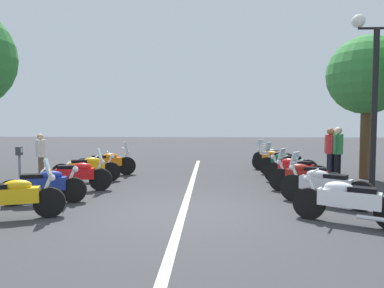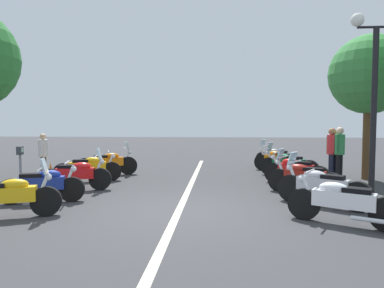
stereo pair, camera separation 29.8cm
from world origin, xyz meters
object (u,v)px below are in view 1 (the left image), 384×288
Objects in this scene: motorcycle_right_row_1 at (324,185)px; motorcycle_right_row_4 at (286,164)px; motorcycle_left_row_2 at (77,175)px; motorcycle_right_row_0 at (348,201)px; parking_meter at (19,162)px; motorcycle_right_row_3 at (295,170)px; motorcycle_right_row_2 at (305,177)px; bystander_0 at (338,149)px; street_lamp_twin_globe at (376,73)px; traffic_cone_1 at (49,173)px; bystander_1 at (332,150)px; motorcycle_left_row_1 at (44,185)px; motorcycle_left_row_3 at (87,168)px; motorcycle_right_row_6 at (273,156)px; bystander_3 at (330,149)px; motorcycle_left_row_4 at (106,163)px; bystander_4 at (41,153)px; roadside_tree_2 at (367,76)px; motorcycle_right_row_5 at (276,160)px; motorcycle_left_row_0 at (10,197)px.

motorcycle_right_row_1 is 4.28m from motorcycle_right_row_4.
motorcycle_left_row_2 is 6.92m from motorcycle_right_row_0.
parking_meter reaches higher than motorcycle_right_row_4.
motorcycle_right_row_1 is at bearing 122.34° from motorcycle_right_row_3.
bystander_0 reaches higher than motorcycle_right_row_2.
street_lamp_twin_globe is at bearing -6.88° from parking_meter.
motorcycle_right_row_2 reaches higher than traffic_cone_1.
motorcycle_left_row_1 is at bearing -22.30° from bystander_1.
motorcycle_left_row_3 is 1.14× the size of motorcycle_right_row_2.
bystander_1 reaches higher than motorcycle_right_row_6.
bystander_1 is at bearing -108.72° from motorcycle_right_row_3.
bystander_3 is at bearing 166.44° from bystander_0.
motorcycle_right_row_2 is at bearing -46.86° from motorcycle_left_row_4.
motorcycle_right_row_6 reaches higher than traffic_cone_1.
street_lamp_twin_globe reaches higher than motorcycle_right_row_0.
bystander_4 is at bearing 17.53° from motorcycle_right_row_2.
motorcycle_right_row_3 is 1.01× the size of bystander_0.
motorcycle_left_row_2 is 0.41× the size of roadside_tree_2.
motorcycle_left_row_2 is 1.09× the size of motorcycle_right_row_2.
bystander_0 reaches higher than motorcycle_right_row_5.
bystander_3 reaches higher than motorcycle_right_row_4.
motorcycle_right_row_0 is at bearing 77.51° from bystander_3.
motorcycle_left_row_0 is 1.15× the size of motorcycle_right_row_5.
motorcycle_left_row_1 is at bearing -111.71° from bystander_0.
motorcycle_right_row_3 is 8.40m from bystander_4.
motorcycle_right_row_0 is at bearing 124.13° from motorcycle_right_row_1.
bystander_0 reaches higher than motorcycle_left_row_1.
motorcycle_right_row_6 is at bearing -56.81° from motorcycle_right_row_4.
motorcycle_right_row_4 is at bearing 21.61° from motorcycle_left_row_0.
bystander_4 is at bearing 6.79° from bystander_3.
bystander_3 is at bearing 98.41° from roadside_tree_2.
motorcycle_left_row_2 is 1.12× the size of motorcycle_right_row_5.
bystander_0 reaches higher than motorcycle_left_row_0.
motorcycle_left_row_1 is at bearing -107.45° from motorcycle_left_row_2.
motorcycle_right_row_6 is at bearing -61.75° from traffic_cone_1.
motorcycle_right_row_1 is 2.69m from motorcycle_right_row_3.
motorcycle_left_row_3 is 1.19× the size of bystander_3.
bystander_3 is at bearing -74.95° from motorcycle_right_row_1.
bystander_1 is at bearing 12.11° from parking_meter.
street_lamp_twin_globe is 10.35m from bystander_4.
motorcycle_left_row_2 is 8.23m from bystander_3.
motorcycle_right_row_2 is at bearing -83.42° from bystander_0.
motorcycle_left_row_2 is 0.95× the size of motorcycle_left_row_3.
motorcycle_right_row_4 is 1.05× the size of bystander_0.
roadside_tree_2 is at bearing 5.35° from motorcycle_left_row_2.
motorcycle_right_row_4 is (2.97, -0.17, 0.01)m from motorcycle_right_row_2.
bystander_0 is (0.85, -1.61, 0.59)m from motorcycle_right_row_3.
roadside_tree_2 reaches higher than motorcycle_right_row_0.
bystander_1 is at bearing -127.37° from bystander_3.
roadside_tree_2 is (-1.60, -2.70, 3.06)m from motorcycle_right_row_5.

